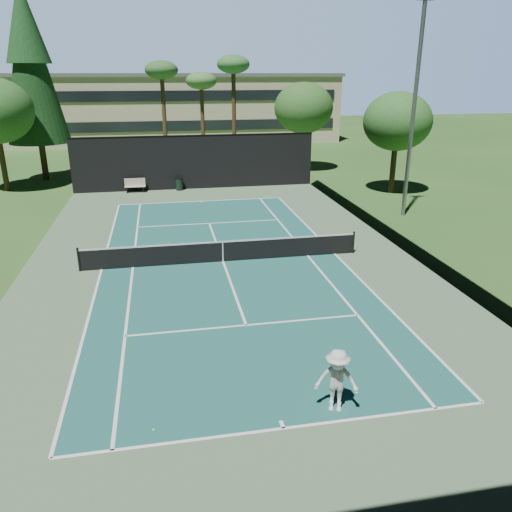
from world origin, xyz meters
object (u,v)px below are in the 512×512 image
Objects in this scene: tennis_net at (223,251)px; trash_bin at (179,184)px; player at (337,381)px; tennis_ball_b at (127,260)px; park_bench at (135,185)px; tennis_ball_d at (168,243)px; tennis_ball_c at (258,239)px; tennis_ball_a at (154,430)px.

tennis_net is 13.65× the size of trash_bin.
tennis_net is 7.33× the size of player.
tennis_ball_b is (-5.95, 12.41, -0.84)m from player.
tennis_ball_b is (-4.44, 1.03, -0.52)m from tennis_net.
tennis_ball_b is at bearing -89.63° from park_bench.
tennis_ball_d is at bearing -80.53° from park_bench.
tennis_ball_c is 14.38m from park_bench.
trash_bin is (3.23, 0.04, -0.07)m from park_bench.
player is 1.17× the size of park_bench.
tennis_net is 11.49m from player.
player is 23.89× the size of tennis_ball_b.
tennis_net is at bearing -13.03° from tennis_ball_b.
tennis_net reaches higher than tennis_ball_b.
player reaches higher than tennis_ball_d.
tennis_ball_c is (0.74, 14.35, -0.85)m from player.
tennis_net is at bearing 74.43° from tennis_ball_a.
tennis_net is 16.28m from park_bench.
trash_bin is (-1.30, 15.67, -0.08)m from tennis_net.
trash_bin is (1.86, 27.02, 0.45)m from tennis_ball_a.
tennis_ball_d is 0.04× the size of park_bench.
player is at bearing -92.93° from tennis_ball_c.
tennis_ball_d is at bearing 87.21° from tennis_ball_a.
tennis_ball_a is at bearing -110.70° from tennis_ball_c.
trash_bin is at bearing 84.74° from tennis_ball_d.
tennis_ball_c is at bearing 69.30° from tennis_ball_a.
tennis_ball_b is 14.99m from trash_bin.
tennis_ball_a reaches higher than tennis_ball_c.
tennis_net reaches higher than park_bench.
trash_bin is at bearing 86.06° from tennis_ball_a.
tennis_ball_b is (-1.28, 12.38, 0.01)m from tennis_ball_a.
tennis_ball_a is 27.03m from park_bench.
player reaches higher than tennis_ball_a.
tennis_ball_b reaches higher than tennis_ball_d.
tennis_net is 3.76m from tennis_ball_c.
tennis_net reaches higher than tennis_ball_d.
player is at bearing -74.75° from tennis_ball_d.
tennis_ball_c is at bearing -2.37° from tennis_ball_d.
park_bench reaches higher than trash_bin.
tennis_ball_c is at bearing -61.84° from park_bench.
tennis_ball_d is at bearing 127.83° from tennis_net.
tennis_ball_b is 1.25× the size of tennis_ball_c.
player reaches higher than tennis_ball_c.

